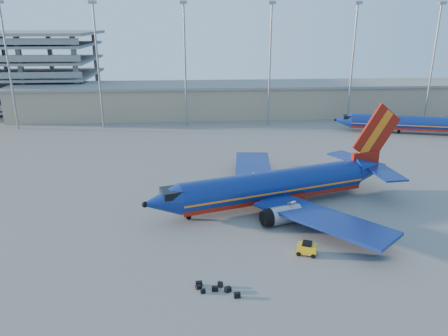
# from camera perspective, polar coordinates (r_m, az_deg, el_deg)

# --- Properties ---
(ground) EXTENTS (220.00, 220.00, 0.00)m
(ground) POSITION_cam_1_polar(r_m,az_deg,el_deg) (63.67, -0.68, -4.01)
(ground) COLOR slate
(ground) RESTS_ON ground
(terminal_building) EXTENTS (122.00, 16.00, 8.50)m
(terminal_building) POSITION_cam_1_polar(r_m,az_deg,el_deg) (119.09, 2.44, 8.98)
(terminal_building) COLOR gray
(terminal_building) RESTS_ON ground
(light_mast_row) EXTENTS (101.60, 1.60, 28.65)m
(light_mast_row) POSITION_cam_1_polar(r_m,az_deg,el_deg) (105.14, 0.51, 14.95)
(light_mast_row) COLOR gray
(light_mast_row) RESTS_ON ground
(aircraft_main) EXTENTS (37.99, 35.96, 13.28)m
(aircraft_main) POSITION_cam_1_polar(r_m,az_deg,el_deg) (61.19, 7.19, -2.28)
(aircraft_main) COLOR navy
(aircraft_main) RESTS_ON ground
(aircraft_second) EXTENTS (30.74, 15.05, 10.65)m
(aircraft_second) POSITION_cam_1_polar(r_m,az_deg,el_deg) (107.70, 22.42, 5.49)
(aircraft_second) COLOR navy
(aircraft_second) RESTS_ON ground
(baggage_tug) EXTENTS (2.45, 1.99, 1.53)m
(baggage_tug) POSITION_cam_1_polar(r_m,az_deg,el_deg) (49.81, 10.78, -10.26)
(baggage_tug) COLOR gold
(baggage_tug) RESTS_ON ground
(luggage_pile) EXTENTS (4.23, 2.64, 0.53)m
(luggage_pile) POSITION_cam_1_polar(r_m,az_deg,el_deg) (43.52, -1.12, -15.45)
(luggage_pile) COLOR black
(luggage_pile) RESTS_ON ground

